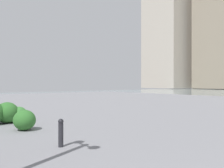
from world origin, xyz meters
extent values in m
cube|color=gray|center=(34.33, -64.75, 17.93)|extent=(12.47, 10.51, 35.86)
cube|color=#B2A899|center=(49.10, -61.49, 19.25)|extent=(12.45, 14.03, 38.50)
cylinder|color=#232328|center=(5.77, -1.12, 0.28)|extent=(0.12, 0.12, 0.57)
sphere|color=#232328|center=(5.77, -1.12, 0.61)|extent=(0.13, 0.13, 0.13)
ellipsoid|color=#2D6628|center=(10.27, -1.17, 0.40)|extent=(0.93, 0.84, 0.79)
ellipsoid|color=#2D6628|center=(8.40, -1.18, 0.33)|extent=(0.77, 0.70, 0.66)
ellipsoid|color=#387533|center=(10.17, -1.57, 0.30)|extent=(0.71, 0.64, 0.61)
camera|label=1|loc=(0.41, 1.65, 1.53)|focal=39.83mm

